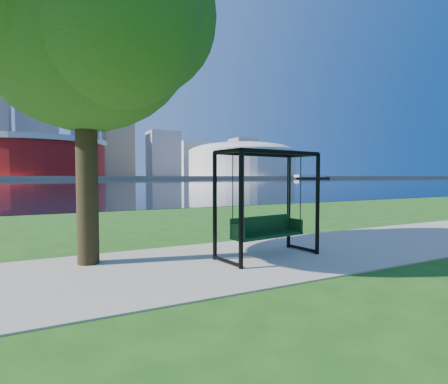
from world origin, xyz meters
TOP-DOWN VIEW (x-y plane):
  - ground at (0.00, 0.00)m, footprint 900.00×900.00m
  - path at (0.00, -0.50)m, footprint 120.00×4.00m
  - river at (0.00, 102.00)m, footprint 900.00×180.00m
  - far_bank at (0.00, 306.00)m, footprint 900.00×228.00m
  - stadium at (-10.00, 235.00)m, footprint 83.00×83.00m
  - arena at (135.00, 235.00)m, footprint 84.00×84.00m
  - skyline at (-4.27, 319.39)m, footprint 392.00×66.00m
  - swing at (0.60, -0.57)m, footprint 2.53×1.37m
  - park_tree at (-3.22, 0.67)m, footprint 6.28×5.67m
  - barge at (158.68, 181.24)m, footprint 28.54×9.37m

SIDE VIEW (x-z plane):
  - ground at x=0.00m, z-range 0.00..0.00m
  - river at x=0.00m, z-range 0.00..0.02m
  - path at x=0.00m, z-range 0.00..0.03m
  - far_bank at x=0.00m, z-range 0.00..2.00m
  - swing at x=0.60m, z-range -0.04..2.42m
  - barge at x=158.68m, z-range -0.13..2.68m
  - park_tree at x=-3.22m, z-range 1.52..9.32m
  - stadium at x=-10.00m, z-range -1.77..30.23m
  - arena at x=135.00m, z-range 2.59..29.15m
  - skyline at x=-4.27m, z-range -12.36..84.14m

